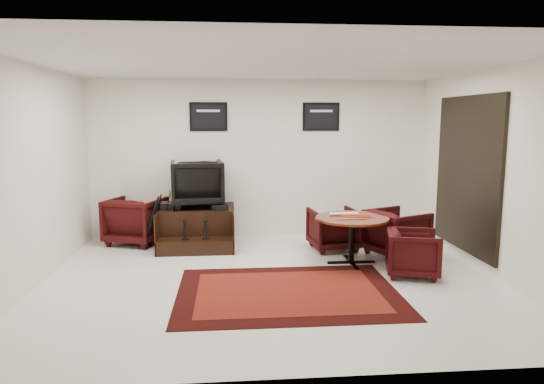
# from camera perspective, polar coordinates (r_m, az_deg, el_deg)

# --- Properties ---
(ground) EXTENTS (6.00, 6.00, 0.00)m
(ground) POSITION_cam_1_polar(r_m,az_deg,el_deg) (6.54, -0.04, -10.22)
(ground) COLOR white
(ground) RESTS_ON ground
(room_shell) EXTENTS (6.02, 5.02, 2.81)m
(room_shell) POSITION_cam_1_polar(r_m,az_deg,el_deg) (6.37, 3.54, 5.66)
(room_shell) COLOR silver
(room_shell) RESTS_ON ground
(area_rug) EXTENTS (2.70, 2.03, 0.01)m
(area_rug) POSITION_cam_1_polar(r_m,az_deg,el_deg) (6.07, 1.88, -11.69)
(area_rug) COLOR black
(area_rug) RESTS_ON ground
(shine_podium) EXTENTS (1.23, 1.26, 0.63)m
(shine_podium) POSITION_cam_1_polar(r_m,az_deg,el_deg) (8.30, -8.74, -4.15)
(shine_podium) COLOR black
(shine_podium) RESTS_ON ground
(shine_chair) EXTENTS (0.93, 0.89, 0.88)m
(shine_chair) POSITION_cam_1_polar(r_m,az_deg,el_deg) (8.30, -8.80, 1.32)
(shine_chair) COLOR black
(shine_chair) RESTS_ON shine_podium
(shoes_pair) EXTENTS (0.24, 0.30, 0.11)m
(shoes_pair) POSITION_cam_1_polar(r_m,az_deg,el_deg) (8.21, -12.13, -1.58)
(shoes_pair) COLOR black
(shoes_pair) RESTS_ON shine_podium
(polish_kit) EXTENTS (0.29, 0.24, 0.08)m
(polish_kit) POSITION_cam_1_polar(r_m,az_deg,el_deg) (7.95, -6.16, -1.85)
(polish_kit) COLOR black
(polish_kit) RESTS_ON shine_podium
(umbrella_black) EXTENTS (0.34, 0.13, 0.91)m
(umbrella_black) POSITION_cam_1_polar(r_m,az_deg,el_deg) (8.15, -14.07, -3.40)
(umbrella_black) COLOR black
(umbrella_black) RESTS_ON ground
(umbrella_hooked) EXTENTS (0.34, 0.13, 0.91)m
(umbrella_hooked) POSITION_cam_1_polar(r_m,az_deg,el_deg) (8.33, -13.73, -3.12)
(umbrella_hooked) COLOR black
(umbrella_hooked) RESTS_ON ground
(armchair_side) EXTENTS (1.07, 1.03, 0.87)m
(armchair_side) POSITION_cam_1_polar(r_m,az_deg,el_deg) (8.59, -15.71, -2.97)
(armchair_side) COLOR black
(armchair_side) RESTS_ON ground
(meeting_table) EXTENTS (1.06, 1.06, 0.69)m
(meeting_table) POSITION_cam_1_polar(r_m,az_deg,el_deg) (7.17, 9.39, -3.61)
(meeting_table) COLOR #4D150B
(meeting_table) RESTS_ON ground
(table_chair_back) EXTENTS (0.81, 0.77, 0.74)m
(table_chair_back) POSITION_cam_1_polar(r_m,az_deg,el_deg) (7.96, 7.23, -4.08)
(table_chair_back) COLOR black
(table_chair_back) RESTS_ON ground
(table_chair_window) EXTENTS (0.98, 1.01, 0.80)m
(table_chair_window) POSITION_cam_1_polar(r_m,az_deg,el_deg) (7.77, 14.47, -4.40)
(table_chair_window) COLOR black
(table_chair_window) RESTS_ON ground
(table_chair_corner) EXTENTS (0.77, 0.80, 0.69)m
(table_chair_corner) POSITION_cam_1_polar(r_m,az_deg,el_deg) (6.86, 16.26, -6.67)
(table_chair_corner) COLOR black
(table_chair_corner) RESTS_ON ground
(paper_roll) EXTENTS (0.42, 0.05, 0.05)m
(paper_roll) POSITION_cam_1_polar(r_m,az_deg,el_deg) (7.25, 8.44, -2.56)
(paper_roll) COLOR white
(paper_roll) RESTS_ON meeting_table
(table_clutter) EXTENTS (0.57, 0.31, 0.01)m
(table_clutter) POSITION_cam_1_polar(r_m,az_deg,el_deg) (7.15, 9.77, -2.91)
(table_clutter) COLOR #D9450C
(table_clutter) RESTS_ON meeting_table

